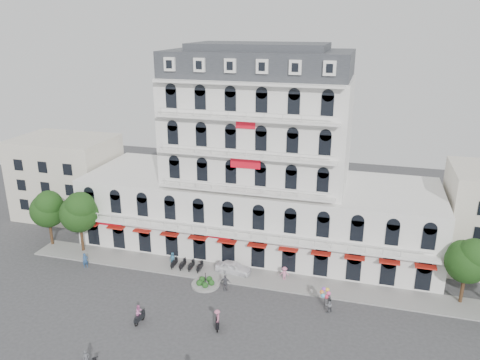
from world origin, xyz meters
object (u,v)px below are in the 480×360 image
(rider_center, at_px, (217,319))
(balloon_vendor, at_px, (327,301))
(parked_car, at_px, (233,267))
(rider_southwest, at_px, (139,314))

(rider_center, relative_size, balloon_vendor, 0.86)
(parked_car, relative_size, rider_southwest, 2.10)
(rider_southwest, bearing_deg, balloon_vendor, -60.97)
(parked_car, distance_m, rider_southwest, 13.28)
(parked_car, height_order, balloon_vendor, balloon_vendor)
(balloon_vendor, bearing_deg, rider_center, -149.91)
(rider_southwest, relative_size, rider_center, 0.98)
(rider_center, distance_m, balloon_vendor, 11.42)
(rider_southwest, distance_m, balloon_vendor, 18.85)
(rider_center, xyz_separation_m, balloon_vendor, (9.88, 5.72, 0.16))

